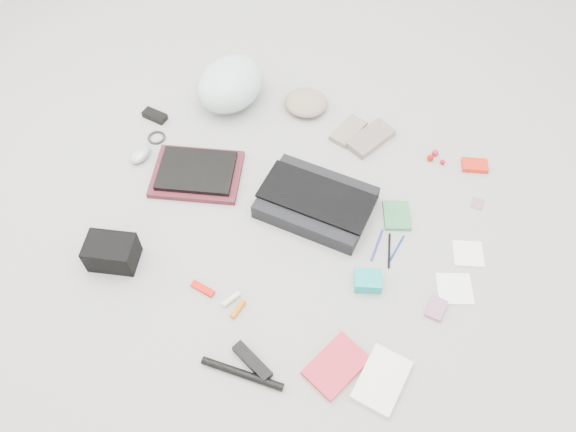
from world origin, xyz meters
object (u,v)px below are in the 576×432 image
at_px(laptop, 196,171).
at_px(bike_helmet, 230,84).
at_px(messenger_bag, 316,203).
at_px(book_red, 336,366).
at_px(camera_bag, 112,252).
at_px(accordion_wallet, 368,281).

distance_m(laptop, bike_helmet, 0.47).
relative_size(messenger_bag, book_red, 2.09).
xyz_separation_m(messenger_bag, camera_bag, (-0.60, -0.53, 0.02)).
bearing_deg(messenger_bag, camera_bag, -137.29).
relative_size(laptop, bike_helmet, 0.90).
height_order(laptop, accordion_wallet, accordion_wallet).
xyz_separation_m(laptop, accordion_wallet, (0.82, -0.19, -0.01)).
bearing_deg(laptop, camera_bag, -117.69).
bearing_deg(laptop, bike_helmet, 80.95).
distance_m(laptop, book_red, 0.98).
relative_size(bike_helmet, camera_bag, 1.91).
bearing_deg(bike_helmet, camera_bag, -82.96).
bearing_deg(laptop, accordion_wallet, -31.11).
relative_size(laptop, camera_bag, 1.73).
relative_size(bike_helmet, book_red, 1.68).
relative_size(messenger_bag, bike_helmet, 1.25).
height_order(bike_helmet, accordion_wallet, bike_helmet).
xyz_separation_m(camera_bag, accordion_wallet, (0.90, 0.29, -0.03)).
distance_m(camera_bag, book_red, 0.91).
bearing_deg(camera_bag, messenger_bag, 25.07).
bearing_deg(messenger_bag, book_red, -60.66).
height_order(messenger_bag, laptop, messenger_bag).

